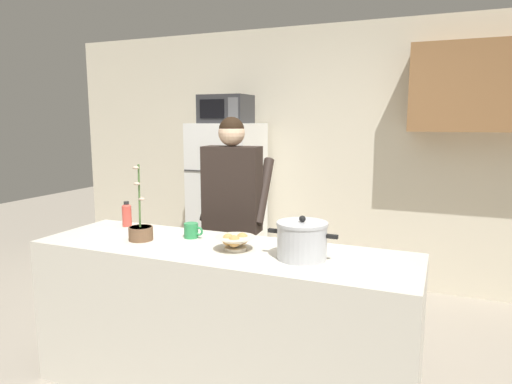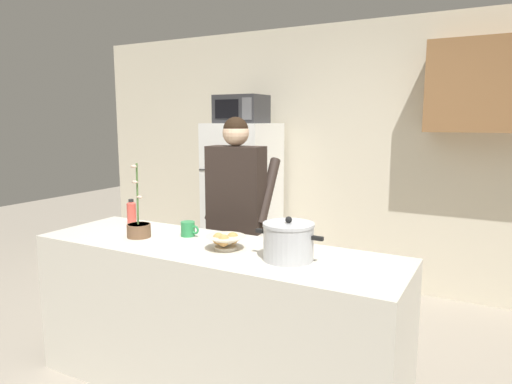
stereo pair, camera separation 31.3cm
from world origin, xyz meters
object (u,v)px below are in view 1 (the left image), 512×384
potted_orchid (141,230)px  microwave (226,109)px  bread_bowl (235,242)px  coffee_mug (192,231)px  cooking_pot (302,240)px  person_near_pot (233,200)px  refrigerator (228,203)px  bottle_near_edge (127,214)px

potted_orchid → microwave: bearing=100.1°
bread_bowl → coffee_mug: bearing=158.7°
microwave → cooking_pot: (1.37, -1.85, -0.75)m
person_near_pot → coffee_mug: 0.64m
refrigerator → microwave: size_ratio=3.40×
cooking_pot → potted_orchid: bearing=-178.8°
coffee_mug → bottle_near_edge: (-0.58, 0.10, 0.04)m
refrigerator → person_near_pot: size_ratio=0.97×
refrigerator → microwave: 0.96m
cooking_pot → refrigerator: bearing=126.3°
person_near_pot → cooking_pot: bearing=-44.6°
cooking_pot → coffee_mug: (-0.78, 0.15, -0.05)m
refrigerator → bottle_near_edge: size_ratio=9.16×
coffee_mug → potted_orchid: size_ratio=0.28×
coffee_mug → bread_bowl: 0.41m
person_near_pot → bread_bowl: person_near_pot is taller
person_near_pot → coffee_mug: bearing=-88.9°
microwave → bread_bowl: bearing=-62.2°
microwave → potted_orchid: bearing=-79.9°
person_near_pot → bread_bowl: (0.39, -0.78, -0.09)m
cooking_pot → coffee_mug: 0.79m
refrigerator → bottle_near_edge: (0.01, -1.62, 0.19)m
bottle_near_edge → coffee_mug: bearing=-9.8°
microwave → bread_bowl: microwave is taller
person_near_pot → cooking_pot: 1.11m
microwave → cooking_pot: size_ratio=1.23×
cooking_pot → bottle_near_edge: (-1.36, 0.25, -0.01)m
refrigerator → bread_bowl: 2.12m
bottle_near_edge → cooking_pot: bearing=-10.4°
cooking_pot → potted_orchid: (-1.04, -0.02, -0.04)m
bottle_near_edge → potted_orchid: potted_orchid is taller
refrigerator → microwave: microwave is taller
refrigerator → bottle_near_edge: bearing=-89.5°
person_near_pot → bottle_near_edge: 0.78m
bread_bowl → potted_orchid: (-0.64, -0.02, 0.01)m
bread_bowl → bottle_near_edge: bearing=165.6°
cooking_pot → coffee_mug: bearing=169.1°
coffee_mug → microwave: bearing=109.3°
microwave → cooking_pot: bearing=-53.4°
cooking_pot → bottle_near_edge: size_ratio=2.18×
refrigerator → coffee_mug: size_ratio=12.44×
bread_bowl → bottle_near_edge: size_ratio=1.32×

